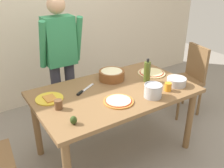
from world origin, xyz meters
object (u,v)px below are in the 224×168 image
(pizza_raw_on_board, at_px, (151,73))
(pizza_cooked_on_tray, at_px, (119,101))
(steel_pot, at_px, (153,91))
(cup_small_brown, at_px, (58,104))
(cup_orange, at_px, (168,87))
(dining_table, at_px, (115,98))
(person_cook, at_px, (61,57))
(mixing_bowl_steel, at_px, (176,82))
(chair_wooden_right, at_px, (189,76))
(avocado, at_px, (73,120))
(popcorn_bowl, at_px, (112,74))
(chef_knife, at_px, (84,91))
(olive_oil_bottle, at_px, (147,71))
(plate_with_slice, at_px, (50,99))

(pizza_raw_on_board, height_order, pizza_cooked_on_tray, same)
(steel_pot, bearing_deg, cup_small_brown, 161.47)
(cup_orange, bearing_deg, pizza_cooked_on_tray, 171.75)
(dining_table, height_order, person_cook, person_cook)
(mixing_bowl_steel, bearing_deg, dining_table, 157.74)
(chair_wooden_right, height_order, pizza_cooked_on_tray, chair_wooden_right)
(steel_pot, height_order, avocado, steel_pot)
(popcorn_bowl, bearing_deg, avocado, -142.29)
(dining_table, height_order, avocado, avocado)
(person_cook, bearing_deg, mixing_bowl_steel, -49.69)
(chair_wooden_right, relative_size, chef_knife, 3.61)
(dining_table, bearing_deg, chair_wooden_right, 7.50)
(dining_table, bearing_deg, steel_pot, -53.70)
(steel_pot, relative_size, cup_small_brown, 2.04)
(pizza_raw_on_board, bearing_deg, cup_orange, -110.23)
(pizza_raw_on_board, distance_m, olive_oil_bottle, 0.25)
(chair_wooden_right, height_order, cup_small_brown, chair_wooden_right)
(popcorn_bowl, height_order, steel_pot, steel_pot)
(cup_orange, bearing_deg, person_cook, 123.11)
(chair_wooden_right, xyz_separation_m, cup_small_brown, (-1.93, -0.20, 0.26))
(avocado, bearing_deg, chair_wooden_right, 14.25)
(avocado, bearing_deg, plate_with_slice, 92.12)
(plate_with_slice, bearing_deg, cup_orange, -24.04)
(cup_orange, bearing_deg, chef_knife, 147.80)
(olive_oil_bottle, distance_m, chef_knife, 0.71)
(steel_pot, bearing_deg, plate_with_slice, 150.01)
(plate_with_slice, xyz_separation_m, steel_pot, (0.84, -0.49, 0.06))
(person_cook, bearing_deg, dining_table, -72.04)
(chair_wooden_right, height_order, popcorn_bowl, chair_wooden_right)
(mixing_bowl_steel, height_order, cup_orange, cup_orange)
(dining_table, relative_size, olive_oil_bottle, 6.25)
(pizza_cooked_on_tray, bearing_deg, plate_with_slice, 142.65)
(chair_wooden_right, height_order, mixing_bowl_steel, chair_wooden_right)
(chair_wooden_right, height_order, plate_with_slice, chair_wooden_right)
(mixing_bowl_steel, distance_m, chef_knife, 0.97)
(pizza_raw_on_board, bearing_deg, avocado, -159.80)
(mixing_bowl_steel, xyz_separation_m, cup_small_brown, (-1.22, 0.22, 0.00))
(pizza_raw_on_board, xyz_separation_m, mixing_bowl_steel, (0.01, -0.37, 0.03))
(popcorn_bowl, height_order, olive_oil_bottle, olive_oil_bottle)
(person_cook, bearing_deg, chair_wooden_right, -20.41)
(popcorn_bowl, relative_size, olive_oil_bottle, 1.09)
(plate_with_slice, distance_m, mixing_bowl_steel, 1.30)
(dining_table, relative_size, popcorn_bowl, 5.71)
(plate_with_slice, height_order, popcorn_bowl, popcorn_bowl)
(popcorn_bowl, distance_m, steel_pot, 0.56)
(mixing_bowl_steel, bearing_deg, pizza_cooked_on_tray, 177.39)
(olive_oil_bottle, bearing_deg, person_cook, 130.72)
(avocado, bearing_deg, dining_table, 27.65)
(pizza_cooked_on_tray, height_order, popcorn_bowl, popcorn_bowl)
(plate_with_slice, bearing_deg, olive_oil_bottle, -10.04)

